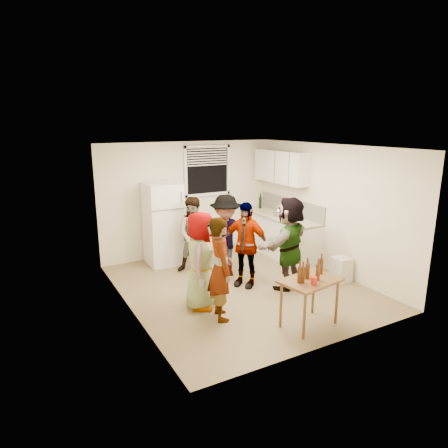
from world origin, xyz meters
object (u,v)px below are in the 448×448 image
guest_back_right (225,275)px  guest_black (245,285)px  wine_bottle (260,208)px  trash_bin (341,268)px  guest_stripe (221,317)px  guest_back_left (196,271)px  kettle (279,216)px  blue_cup (293,222)px  serving_table (308,325)px  refrigerator (163,224)px  beer_bottle_counter (289,220)px  guest_orange (288,286)px  beer_bottle_table (307,276)px  red_cup (314,285)px  guest_grey (201,306)px

guest_back_right → guest_black: bearing=-61.3°
wine_bottle → trash_bin: wine_bottle is taller
trash_bin → guest_stripe: (-2.66, -0.20, -0.25)m
trash_bin → guest_black: size_ratio=0.30×
trash_bin → guest_back_left: trash_bin is taller
guest_stripe → guest_back_right: guest_back_right is taller
wine_bottle → kettle: bearing=-96.4°
blue_cup → guest_black: blue_cup is taller
wine_bottle → serving_table: bearing=-113.5°
serving_table → guest_back_right: (-0.09, 2.34, 0.00)m
refrigerator → beer_bottle_counter: bearing=-26.8°
guest_back_left → refrigerator: bearing=141.1°
serving_table → guest_orange: serving_table is taller
refrigerator → beer_bottle_counter: refrigerator is taller
beer_bottle_table → red_cup: 0.31m
beer_bottle_counter → serving_table: (-1.46, -2.39, -0.90)m
refrigerator → serving_table: size_ratio=2.00×
guest_black → wine_bottle: bearing=105.7°
guest_back_right → guest_orange: bearing=-32.2°
trash_bin → guest_back_right: bearing=143.0°
beer_bottle_counter → blue_cup: bearing=-96.7°
wine_bottle → guest_orange: bearing=-112.2°
refrigerator → guest_back_right: 1.70m
trash_bin → guest_back_right: trash_bin is taller
blue_cup → red_cup: bearing=-122.4°
beer_bottle_counter → guest_orange: size_ratio=0.14×
guest_grey → refrigerator: bearing=31.3°
trash_bin → beer_bottle_table: beer_bottle_table is taller
refrigerator → beer_bottle_table: size_ratio=7.93×
refrigerator → serving_table: 3.78m
guest_back_left → guest_orange: bearing=-26.6°
red_cup → guest_back_left: size_ratio=0.08×
beer_bottle_table → guest_back_left: beer_bottle_table is taller
guest_stripe → guest_orange: (1.64, 0.47, 0.00)m
serving_table → guest_back_left: serving_table is taller
guest_black → blue_cup: bearing=74.7°
kettle → guest_black: 2.09m
blue_cup → guest_stripe: 2.97m
refrigerator → kettle: bearing=-17.6°
blue_cup → guest_back_right: (-1.54, 0.10, -0.90)m
refrigerator → kettle: refrigerator is taller
serving_table → guest_grey: (-1.11, 1.31, 0.00)m
kettle → guest_back_left: (-2.03, -0.01, -0.90)m
beer_bottle_counter → refrigerator: bearing=153.2°
trash_bin → blue_cup: bearing=99.5°
blue_cup → trash_bin: (0.20, -1.22, -0.65)m
red_cup → guest_grey: 1.93m
guest_grey → guest_black: 1.16m
wine_bottle → beer_bottle_counter: (-0.15, -1.32, 0.00)m
refrigerator → red_cup: bearing=-77.9°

